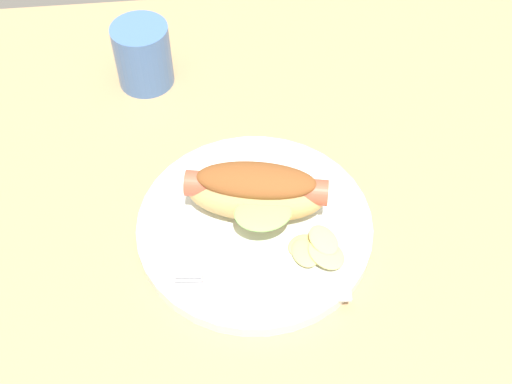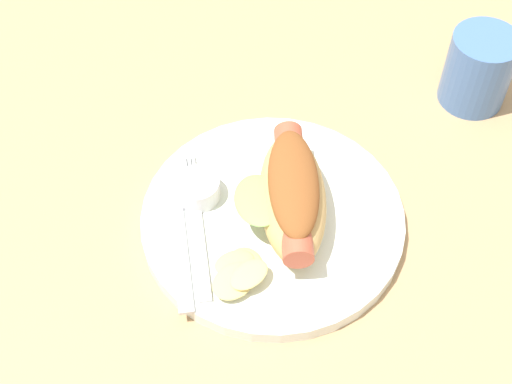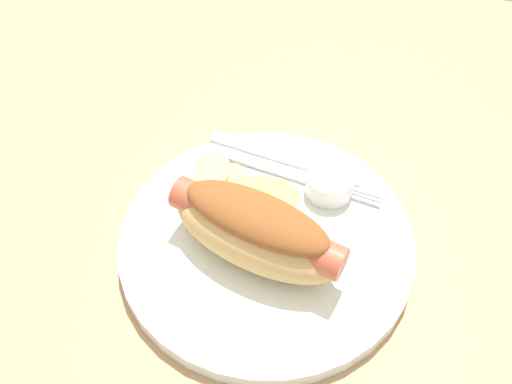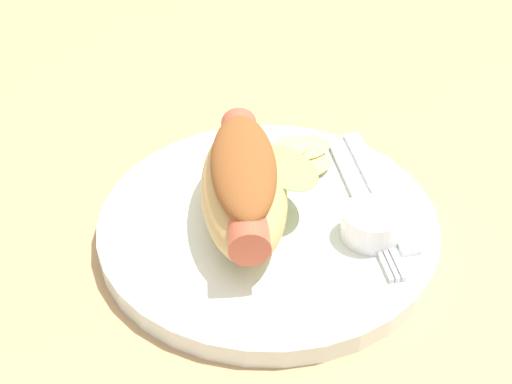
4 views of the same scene
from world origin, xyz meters
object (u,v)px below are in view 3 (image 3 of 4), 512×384
object	(u,v)px
hot_dog	(257,229)
sauce_ramekin	(330,184)
fork	(291,174)
knife	(285,157)
plate	(266,242)
chips_pile	(220,177)

from	to	relation	value
hot_dog	sauce_ramekin	xyz separation A→B (cm)	(4.31, 8.31, -2.20)
fork	knife	xyz separation A→B (cm)	(-1.09, 1.91, -0.02)
hot_dog	sauce_ramekin	size ratio (longest dim) A/B	3.63
knife	fork	bearing A→B (deg)	-55.36
plate	chips_pile	world-z (taller)	chips_pile
knife	chips_pile	distance (cm)	6.90
hot_dog	chips_pile	distance (cm)	8.76
sauce_ramekin	chips_pile	bearing A→B (deg)	-168.42
fork	chips_pile	distance (cm)	6.71
fork	chips_pile	world-z (taller)	chips_pile
plate	chips_pile	size ratio (longest dim) A/B	3.75
hot_dog	chips_pile	world-z (taller)	hot_dog
knife	chips_pile	world-z (taller)	chips_pile
plate	hot_dog	bearing A→B (deg)	-102.08
hot_dog	knife	size ratio (longest dim) A/B	1.03
sauce_ramekin	chips_pile	xyz separation A→B (cm)	(-9.86, -2.02, -0.34)
hot_dog	fork	xyz separation A→B (cm)	(0.49, 9.15, -3.14)
plate	chips_pile	xyz separation A→B (cm)	(-5.91, 4.58, 1.60)
hot_dog	chips_pile	bearing A→B (deg)	142.83
fork	chips_pile	bearing A→B (deg)	-149.36
hot_dog	fork	world-z (taller)	hot_dog
sauce_ramekin	knife	xyz separation A→B (cm)	(-4.91, 2.75, -0.96)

